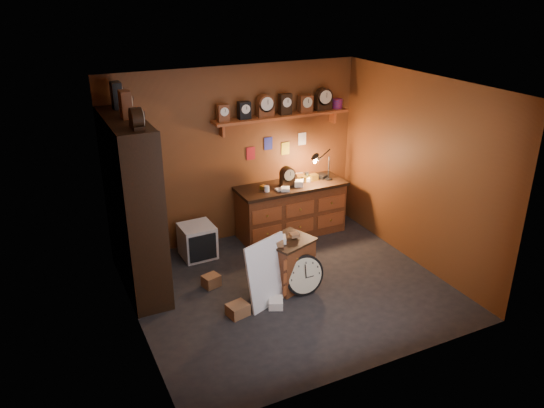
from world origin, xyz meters
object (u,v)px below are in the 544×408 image
(shelving_unit, at_px, (130,199))
(low_cabinet, at_px, (289,261))
(workbench, at_px, (291,207))
(big_round_clock, at_px, (304,275))

(shelving_unit, xyz_separation_m, low_cabinet, (1.81, -0.90, -0.88))
(shelving_unit, height_order, workbench, shelving_unit)
(shelving_unit, relative_size, workbench, 1.46)
(shelving_unit, bearing_deg, low_cabinet, -26.54)
(workbench, distance_m, low_cabinet, 1.60)
(low_cabinet, bearing_deg, workbench, 41.15)
(shelving_unit, xyz_separation_m, big_round_clock, (1.90, -1.17, -0.98))
(workbench, relative_size, low_cabinet, 2.27)
(low_cabinet, bearing_deg, big_round_clock, -90.37)
(shelving_unit, height_order, low_cabinet, shelving_unit)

